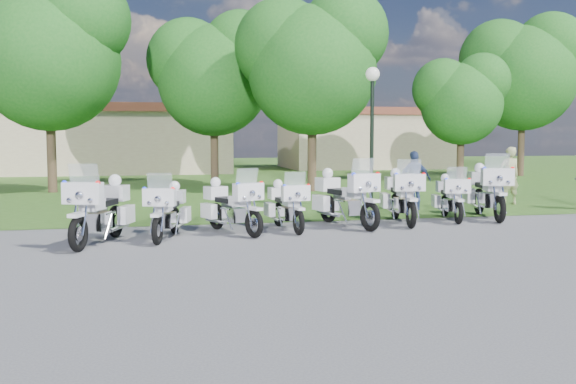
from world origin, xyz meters
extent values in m
plane|color=#505055|center=(0.00, 0.00, 0.00)|extent=(100.00, 100.00, 0.00)
cube|color=#30551B|center=(0.00, 27.00, 0.00)|extent=(100.00, 48.00, 0.01)
torus|color=black|center=(-5.14, -0.25, 0.35)|extent=(0.37, 0.72, 0.71)
torus|color=black|center=(-4.53, 1.45, 0.35)|extent=(0.37, 0.72, 0.71)
cube|color=white|center=(-5.15, -0.27, 0.72)|extent=(0.34, 0.50, 0.07)
cube|color=white|center=(-5.06, -0.02, 1.11)|extent=(0.81, 0.50, 0.42)
cube|color=silver|center=(-5.04, 0.04, 1.49)|extent=(0.60, 0.32, 0.40)
sphere|color=red|center=(-4.76, -0.19, 1.32)|extent=(0.10, 0.10, 0.10)
sphere|color=#1426E5|center=(-5.40, 0.03, 1.32)|extent=(0.10, 0.10, 0.10)
cube|color=silver|center=(-4.83, 0.62, 0.48)|extent=(0.54, 0.68, 0.36)
cube|color=white|center=(-4.91, 0.38, 0.85)|extent=(0.50, 0.63, 0.23)
cube|color=black|center=(-4.72, 0.92, 0.83)|extent=(0.56, 0.74, 0.13)
cube|color=white|center=(-4.29, 1.19, 0.53)|extent=(0.37, 0.58, 0.38)
cube|color=white|center=(-4.89, 1.41, 0.53)|extent=(0.37, 0.58, 0.38)
cube|color=white|center=(-4.52, 1.48, 0.98)|extent=(0.62, 0.57, 0.34)
sphere|color=white|center=(-4.52, 1.48, 1.25)|extent=(0.28, 0.28, 0.28)
torus|color=black|center=(-3.65, 0.21, 0.30)|extent=(0.28, 0.63, 0.62)
torus|color=black|center=(-3.24, 1.72, 0.30)|extent=(0.28, 0.63, 0.62)
cube|color=white|center=(-3.65, 0.20, 0.63)|extent=(0.27, 0.43, 0.06)
cube|color=white|center=(-3.59, 0.42, 0.97)|extent=(0.70, 0.39, 0.37)
cube|color=silver|center=(-3.58, 0.47, 1.29)|extent=(0.53, 0.24, 0.35)
sphere|color=red|center=(-3.32, 0.29, 1.14)|extent=(0.08, 0.08, 0.08)
sphere|color=#1426E5|center=(-3.89, 0.44, 1.14)|extent=(0.08, 0.08, 0.08)
cube|color=silver|center=(-3.44, 0.98, 0.41)|extent=(0.44, 0.58, 0.31)
cube|color=white|center=(-3.49, 0.77, 0.74)|extent=(0.41, 0.54, 0.20)
cube|color=black|center=(-3.36, 1.25, 0.72)|extent=(0.45, 0.63, 0.11)
cube|color=white|center=(-3.01, 1.52, 0.46)|extent=(0.29, 0.50, 0.33)
cube|color=white|center=(-3.54, 1.66, 0.46)|extent=(0.29, 0.50, 0.33)
cube|color=white|center=(-3.23, 1.75, 0.85)|extent=(0.52, 0.47, 0.29)
sphere|color=white|center=(-3.23, 1.75, 1.08)|extent=(0.24, 0.24, 0.24)
torus|color=black|center=(-1.57, 0.71, 0.31)|extent=(0.38, 0.63, 0.64)
torus|color=black|center=(-2.24, 2.19, 0.31)|extent=(0.38, 0.63, 0.64)
cube|color=white|center=(-1.56, 0.69, 0.65)|extent=(0.33, 0.45, 0.07)
cube|color=white|center=(-1.66, 0.91, 1.00)|extent=(0.72, 0.49, 0.38)
cube|color=silver|center=(-1.69, 0.96, 1.34)|extent=(0.53, 0.33, 0.36)
sphere|color=red|center=(-1.36, 0.98, 1.18)|extent=(0.09, 0.09, 0.09)
sphere|color=#1426E5|center=(-1.92, 0.73, 1.18)|extent=(0.09, 0.09, 0.09)
cube|color=silver|center=(-1.91, 1.47, 0.43)|extent=(0.52, 0.62, 0.32)
cube|color=white|center=(-1.82, 1.26, 0.76)|extent=(0.48, 0.58, 0.21)
cube|color=black|center=(-2.03, 1.73, 0.74)|extent=(0.54, 0.67, 0.11)
cube|color=white|center=(-1.92, 2.17, 0.48)|extent=(0.36, 0.52, 0.34)
cube|color=white|center=(-2.44, 1.94, 0.48)|extent=(0.36, 0.52, 0.34)
cube|color=white|center=(-2.25, 2.21, 0.88)|extent=(0.57, 0.54, 0.31)
sphere|color=white|center=(-2.25, 2.21, 1.13)|extent=(0.25, 0.25, 0.25)
torus|color=black|center=(-0.53, 0.90, 0.29)|extent=(0.18, 0.60, 0.60)
torus|color=black|center=(-0.69, 2.40, 0.29)|extent=(0.18, 0.60, 0.60)
cube|color=white|center=(-0.52, 0.88, 0.60)|extent=(0.20, 0.41, 0.06)
cube|color=white|center=(-0.55, 1.10, 0.93)|extent=(0.66, 0.28, 0.36)
cube|color=silver|center=(-0.55, 1.16, 1.24)|extent=(0.51, 0.16, 0.33)
sphere|color=red|center=(-0.26, 1.08, 1.10)|extent=(0.08, 0.08, 0.08)
sphere|color=#1426E5|center=(-0.83, 1.02, 1.10)|extent=(0.08, 0.08, 0.08)
cube|color=silver|center=(-0.61, 1.67, 0.40)|extent=(0.35, 0.53, 0.30)
cube|color=white|center=(-0.59, 1.46, 0.71)|extent=(0.33, 0.49, 0.20)
cube|color=black|center=(-0.64, 1.93, 0.69)|extent=(0.36, 0.58, 0.11)
cube|color=white|center=(-0.41, 2.30, 0.44)|extent=(0.21, 0.48, 0.32)
cube|color=white|center=(-0.94, 2.24, 0.44)|extent=(0.21, 0.48, 0.32)
cube|color=white|center=(-0.70, 2.43, 0.82)|extent=(0.46, 0.40, 0.28)
sphere|color=white|center=(-0.70, 2.43, 1.05)|extent=(0.23, 0.23, 0.23)
torus|color=black|center=(1.23, 1.09, 0.35)|extent=(0.34, 0.73, 0.72)
torus|color=black|center=(0.71, 2.83, 0.35)|extent=(0.34, 0.73, 0.72)
cube|color=white|center=(1.23, 1.07, 0.73)|extent=(0.32, 0.51, 0.07)
cube|color=white|center=(1.16, 1.33, 1.12)|extent=(0.81, 0.47, 0.43)
cube|color=silver|center=(1.14, 1.39, 1.50)|extent=(0.61, 0.30, 0.40)
sphere|color=red|center=(1.50, 1.36, 1.33)|extent=(0.10, 0.10, 0.10)
sphere|color=#1426E5|center=(0.85, 1.17, 1.33)|extent=(0.10, 0.10, 0.10)
cube|color=silver|center=(0.96, 1.98, 0.48)|extent=(0.52, 0.68, 0.36)
cube|color=white|center=(1.03, 1.74, 0.86)|extent=(0.49, 0.63, 0.24)
cube|color=black|center=(0.87, 2.29, 0.84)|extent=(0.54, 0.74, 0.13)
cube|color=white|center=(1.06, 2.77, 0.54)|extent=(0.34, 0.59, 0.39)
cube|color=white|center=(0.44, 2.59, 0.54)|extent=(0.34, 0.59, 0.39)
cube|color=white|center=(0.70, 2.86, 0.99)|extent=(0.62, 0.56, 0.34)
sphere|color=white|center=(0.70, 2.86, 1.26)|extent=(0.28, 0.28, 0.28)
torus|color=black|center=(2.36, 1.34, 0.34)|extent=(0.25, 0.71, 0.70)
torus|color=black|center=(2.64, 3.09, 0.34)|extent=(0.25, 0.71, 0.70)
cube|color=white|center=(2.35, 1.32, 0.71)|extent=(0.26, 0.48, 0.07)
cube|color=white|center=(2.40, 1.57, 1.10)|extent=(0.78, 0.37, 0.42)
cube|color=silver|center=(2.41, 1.64, 1.46)|extent=(0.60, 0.22, 0.39)
sphere|color=red|center=(2.71, 1.46, 1.29)|extent=(0.09, 0.09, 0.09)
sphere|color=#1426E5|center=(2.06, 1.57, 1.29)|extent=(0.09, 0.09, 0.09)
cube|color=silver|center=(2.50, 2.23, 0.47)|extent=(0.44, 0.63, 0.35)
cube|color=white|center=(2.46, 1.99, 0.83)|extent=(0.42, 0.59, 0.23)
cube|color=black|center=(2.55, 2.54, 0.81)|extent=(0.45, 0.70, 0.13)
cube|color=white|center=(2.93, 2.88, 0.52)|extent=(0.27, 0.57, 0.38)
cube|color=white|center=(2.31, 2.98, 0.52)|extent=(0.27, 0.57, 0.38)
cube|color=white|center=(2.65, 3.12, 0.96)|extent=(0.56, 0.49, 0.33)
sphere|color=white|center=(2.65, 3.12, 1.23)|extent=(0.27, 0.27, 0.27)
torus|color=black|center=(3.82, 1.78, 0.30)|extent=(0.25, 0.62, 0.61)
torus|color=black|center=(4.17, 3.28, 0.30)|extent=(0.25, 0.62, 0.61)
cube|color=white|center=(3.82, 1.76, 0.62)|extent=(0.25, 0.43, 0.06)
cube|color=white|center=(3.87, 1.98, 0.95)|extent=(0.68, 0.36, 0.36)
cube|color=silver|center=(3.88, 2.03, 1.27)|extent=(0.52, 0.22, 0.34)
sphere|color=red|center=(4.14, 1.86, 1.12)|extent=(0.08, 0.08, 0.08)
sphere|color=#1426E5|center=(3.57, 1.99, 1.12)|extent=(0.08, 0.08, 0.08)
cube|color=silver|center=(4.00, 2.54, 0.41)|extent=(0.41, 0.56, 0.31)
cube|color=white|center=(3.95, 2.33, 0.72)|extent=(0.39, 0.52, 0.20)
cube|color=black|center=(4.06, 2.81, 0.71)|extent=(0.43, 0.62, 0.11)
cube|color=white|center=(4.40, 3.08, 0.45)|extent=(0.27, 0.50, 0.33)
cube|color=white|center=(3.87, 3.20, 0.45)|extent=(0.27, 0.50, 0.33)
cube|color=white|center=(4.18, 3.30, 0.83)|extent=(0.51, 0.45, 0.29)
sphere|color=white|center=(4.18, 3.30, 1.07)|extent=(0.24, 0.24, 0.24)
torus|color=black|center=(4.94, 1.75, 0.37)|extent=(0.31, 0.76, 0.75)
torus|color=black|center=(5.38, 3.60, 0.37)|extent=(0.31, 0.76, 0.75)
cube|color=white|center=(4.94, 1.73, 0.76)|extent=(0.31, 0.52, 0.08)
cube|color=white|center=(5.00, 2.00, 1.17)|extent=(0.84, 0.44, 0.45)
cube|color=silver|center=(5.02, 2.06, 1.56)|extent=(0.64, 0.27, 0.42)
sphere|color=red|center=(5.34, 1.85, 1.38)|extent=(0.10, 0.10, 0.10)
sphere|color=#1426E5|center=(4.64, 2.01, 1.38)|extent=(0.10, 0.10, 0.10)
cube|color=silver|center=(5.17, 2.69, 0.50)|extent=(0.51, 0.70, 0.38)
cube|color=white|center=(5.11, 2.43, 0.89)|extent=(0.48, 0.65, 0.25)
cube|color=black|center=(5.24, 3.02, 0.87)|extent=(0.53, 0.76, 0.13)
cube|color=white|center=(5.67, 3.36, 0.56)|extent=(0.33, 0.61, 0.40)
cube|color=white|center=(5.01, 3.51, 0.56)|extent=(0.33, 0.61, 0.40)
cube|color=white|center=(5.39, 3.63, 1.03)|extent=(0.62, 0.56, 0.36)
sphere|color=white|center=(5.39, 3.63, 1.32)|extent=(0.29, 0.29, 0.29)
cylinder|color=black|center=(3.03, 6.06, 1.99)|extent=(0.12, 0.12, 3.97)
sphere|color=white|center=(3.03, 6.06, 4.13)|extent=(0.44, 0.44, 0.44)
cylinder|color=#38281C|center=(-7.52, 13.58, 1.88)|extent=(0.36, 0.36, 3.77)
sphere|color=#19591A|center=(-7.52, 13.58, 5.14)|extent=(5.48, 5.48, 5.48)
sphere|color=#19591A|center=(-8.72, 14.01, 6.16)|extent=(4.11, 4.11, 4.11)
sphere|color=#19591A|center=(-6.24, 13.24, 6.68)|extent=(3.77, 3.77, 3.77)
cylinder|color=#38281C|center=(-0.85, 16.48, 1.73)|extent=(0.36, 0.36, 3.47)
sphere|color=#19591A|center=(-0.85, 16.48, 4.73)|extent=(5.04, 5.04, 5.04)
sphere|color=#19591A|center=(-1.95, 16.88, 5.67)|extent=(3.78, 3.78, 3.78)
sphere|color=#19591A|center=(0.34, 16.17, 6.15)|extent=(3.47, 3.47, 3.47)
cylinder|color=#38281C|center=(2.62, 12.00, 1.77)|extent=(0.36, 0.36, 3.53)
sphere|color=#19591A|center=(2.62, 12.00, 4.81)|extent=(5.14, 5.14, 5.14)
sphere|color=#19591A|center=(1.50, 12.40, 5.78)|extent=(3.85, 3.85, 3.85)
sphere|color=#19591A|center=(3.82, 11.68, 6.26)|extent=(3.53, 3.53, 3.53)
cylinder|color=#38281C|center=(11.56, 16.76, 1.40)|extent=(0.36, 0.36, 2.79)
sphere|color=#19591A|center=(11.56, 16.76, 3.81)|extent=(4.06, 4.06, 4.06)
sphere|color=#19591A|center=(10.67, 17.08, 4.57)|extent=(3.05, 3.05, 3.05)
sphere|color=#19591A|center=(12.51, 16.51, 4.95)|extent=(2.79, 2.79, 2.79)
cylinder|color=#38281C|center=(16.40, 19.06, 1.97)|extent=(0.36, 0.36, 3.94)
sphere|color=#19591A|center=(16.40, 19.06, 5.37)|extent=(5.73, 5.73, 5.73)
sphere|color=#19591A|center=(15.14, 19.51, 6.45)|extent=(4.30, 4.30, 4.30)
sphere|color=#19591A|center=(17.74, 18.71, 6.98)|extent=(3.94, 3.94, 3.94)
cube|color=tan|center=(-6.00, 28.00, 1.80)|extent=(14.00, 8.00, 3.60)
cube|color=brown|center=(-6.00, 28.00, 3.85)|extent=(14.56, 8.32, 0.50)
cube|color=tan|center=(11.00, 30.00, 1.80)|extent=(11.00, 7.00, 3.60)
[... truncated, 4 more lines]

